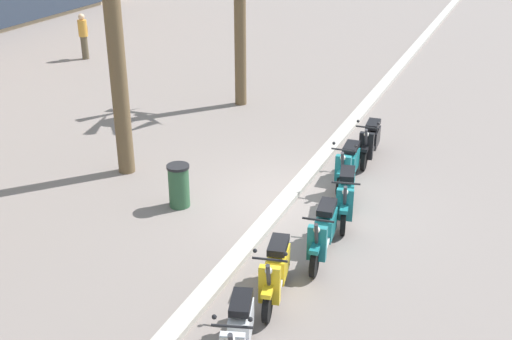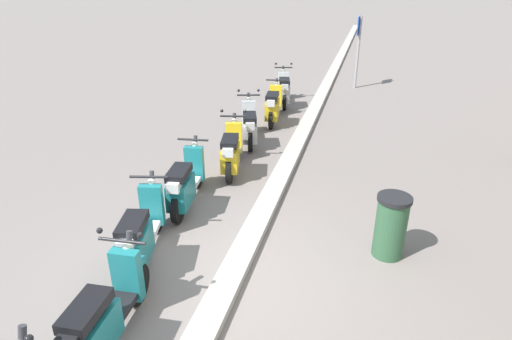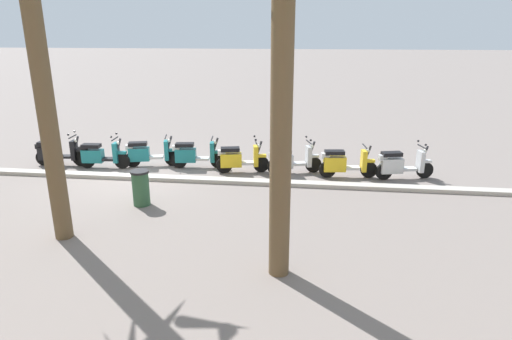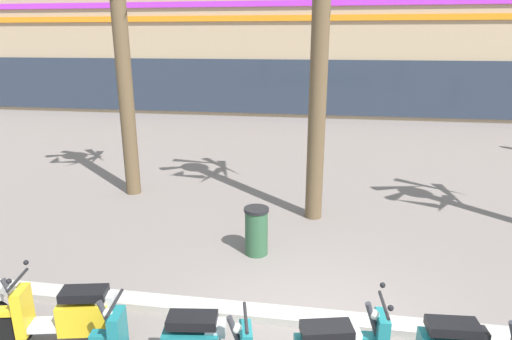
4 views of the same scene
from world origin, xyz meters
name	(u,v)px [view 3 (image 3 of 4)]	position (x,y,z in m)	size (l,w,h in m)	color
ground_plane	(132,177)	(0.00, 0.00, 0.00)	(200.00, 200.00, 0.00)	slate
curb_strip	(129,177)	(0.00, 0.20, 0.06)	(60.00, 0.36, 0.12)	#ADA89E
scooter_silver_mid_front	(400,165)	(-8.36, -0.81, 0.47)	(1.82, 0.74, 1.17)	black
scooter_yellow_mid_centre	(343,163)	(-6.63, -0.74, 0.47)	(1.82, 0.58, 1.04)	black
scooter_silver_mid_rear	(290,160)	(-4.97, -0.94, 0.44)	(1.74, 0.79, 1.17)	black
scooter_yellow_last_in_row	(239,159)	(-3.30, -0.84, 0.46)	(1.71, 0.68, 1.17)	black
scooter_teal_tail_end	(194,155)	(-1.73, -1.16, 0.46)	(1.82, 0.60, 1.04)	black
scooter_teal_far_back	(148,153)	(-0.13, -1.12, 0.46)	(1.81, 0.73, 1.04)	black
scooter_teal_gap_after_mid	(100,155)	(1.37, -0.73, 0.45)	(1.73, 0.56, 1.17)	black
scooter_black_lead_nearest	(57,153)	(2.97, -0.84, 0.45)	(1.80, 0.56, 1.17)	black
palm_tree_far_corner	(282,5)	(-5.04, 5.15, 4.81)	(2.21, 2.14, 6.52)	brown
litter_bin	(141,188)	(-1.19, 2.21, 0.48)	(0.48, 0.48, 0.95)	#2D5638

